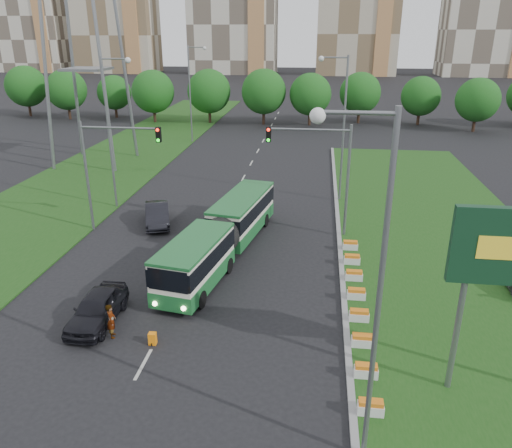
# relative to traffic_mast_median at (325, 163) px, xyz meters

# --- Properties ---
(ground) EXTENTS (360.00, 360.00, 0.00)m
(ground) POSITION_rel_traffic_mast_median_xyz_m (-4.78, -10.00, -5.35)
(ground) COLOR black
(ground) RESTS_ON ground
(grass_median) EXTENTS (14.00, 60.00, 0.15)m
(grass_median) POSITION_rel_traffic_mast_median_xyz_m (8.22, -2.00, -5.27)
(grass_median) COLOR #194413
(grass_median) RESTS_ON ground
(median_kerb) EXTENTS (0.30, 60.00, 0.18)m
(median_kerb) POSITION_rel_traffic_mast_median_xyz_m (1.27, -2.00, -5.26)
(median_kerb) COLOR gray
(median_kerb) RESTS_ON ground
(left_verge) EXTENTS (12.00, 110.00, 0.10)m
(left_verge) POSITION_rel_traffic_mast_median_xyz_m (-22.78, 15.00, -5.30)
(left_verge) COLOR #194413
(left_verge) RESTS_ON ground
(lane_markings) EXTENTS (0.20, 100.00, 0.01)m
(lane_markings) POSITION_rel_traffic_mast_median_xyz_m (-7.78, 10.00, -5.35)
(lane_markings) COLOR #ACACA5
(lane_markings) RESTS_ON ground
(flower_planters) EXTENTS (1.10, 15.90, 0.60)m
(flower_planters) POSITION_rel_traffic_mast_median_xyz_m (1.92, -10.30, -4.90)
(flower_planters) COLOR silver
(flower_planters) RESTS_ON grass_median
(traffic_mast_median) EXTENTS (5.76, 0.32, 8.00)m
(traffic_mast_median) POSITION_rel_traffic_mast_median_xyz_m (0.00, 0.00, 0.00)
(traffic_mast_median) COLOR slate
(traffic_mast_median) RESTS_ON ground
(traffic_mast_left) EXTENTS (5.76, 0.32, 8.00)m
(traffic_mast_left) POSITION_rel_traffic_mast_median_xyz_m (-15.16, -1.00, 0.00)
(traffic_mast_left) COLOR slate
(traffic_mast_left) RESTS_ON ground
(street_lamps) EXTENTS (36.00, 60.00, 12.00)m
(street_lamps) POSITION_rel_traffic_mast_median_xyz_m (-7.78, 0.00, 0.65)
(street_lamps) COLOR slate
(street_lamps) RESTS_ON ground
(tree_line) EXTENTS (120.00, 8.00, 9.00)m
(tree_line) POSITION_rel_traffic_mast_median_xyz_m (5.22, 45.00, -0.85)
(tree_line) COLOR #154E14
(tree_line) RESTS_ON ground
(midrise_west) EXTENTS (22.00, 14.00, 36.00)m
(midrise_west) POSITION_rel_traffic_mast_median_xyz_m (-99.78, 140.00, 12.65)
(midrise_west) COLOR beige
(midrise_west) RESTS_ON ground
(articulated_bus) EXTENTS (2.44, 15.66, 2.58)m
(articulated_bus) POSITION_rel_traffic_mast_median_xyz_m (-6.44, -4.42, -3.77)
(articulated_bus) COLOR silver
(articulated_bus) RESTS_ON ground
(car_left_near) EXTENTS (1.90, 4.70, 1.60)m
(car_left_near) POSITION_rel_traffic_mast_median_xyz_m (-11.16, -12.97, -4.55)
(car_left_near) COLOR black
(car_left_near) RESTS_ON ground
(car_left_far) EXTENTS (3.15, 5.17, 1.61)m
(car_left_far) POSITION_rel_traffic_mast_median_xyz_m (-12.35, 0.62, -4.55)
(car_left_far) COLOR black
(car_left_far) RESTS_ON ground
(pedestrian) EXTENTS (0.61, 0.74, 1.75)m
(pedestrian) POSITION_rel_traffic_mast_median_xyz_m (-9.95, -14.09, -4.47)
(pedestrian) COLOR gray
(pedestrian) RESTS_ON ground
(shopping_trolley) EXTENTS (0.35, 0.37, 0.60)m
(shopping_trolley) POSITION_rel_traffic_mast_median_xyz_m (-7.83, -14.47, -5.05)
(shopping_trolley) COLOR orange
(shopping_trolley) RESTS_ON ground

